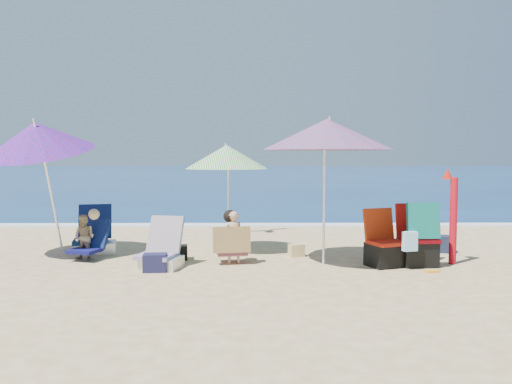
{
  "coord_description": "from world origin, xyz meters",
  "views": [
    {
      "loc": [
        -0.37,
        -7.21,
        1.66
      ],
      "look_at": [
        -0.3,
        1.0,
        1.1
      ],
      "focal_mm": 36.19,
      "sensor_mm": 36.0,
      "label": 1
    }
  ],
  "objects_px": {
    "camp_chair_left": "(384,249)",
    "person_left": "(86,237)",
    "umbrella_blue": "(37,137)",
    "camp_chair_right": "(418,243)",
    "person_center": "(232,238)",
    "umbrella_turquoise": "(327,134)",
    "furled_umbrella": "(452,212)",
    "chair_navy": "(96,239)",
    "chair_rainbow": "(161,254)",
    "umbrella_striped": "(227,157)"
  },
  "relations": [
    {
      "from": "camp_chair_left",
      "to": "person_left",
      "type": "bearing_deg",
      "value": 173.42
    },
    {
      "from": "umbrella_blue",
      "to": "camp_chair_right",
      "type": "xyz_separation_m",
      "value": [
        6.03,
        -0.72,
        -1.62
      ]
    },
    {
      "from": "camp_chair_right",
      "to": "person_center",
      "type": "bearing_deg",
      "value": 176.75
    },
    {
      "from": "person_center",
      "to": "umbrella_turquoise",
      "type": "bearing_deg",
      "value": -3.6
    },
    {
      "from": "umbrella_blue",
      "to": "furled_umbrella",
      "type": "height_order",
      "value": "umbrella_blue"
    },
    {
      "from": "umbrella_turquoise",
      "to": "chair_navy",
      "type": "distance_m",
      "value": 4.41
    },
    {
      "from": "umbrella_turquoise",
      "to": "camp_chair_right",
      "type": "height_order",
      "value": "umbrella_turquoise"
    },
    {
      "from": "chair_rainbow",
      "to": "person_left",
      "type": "bearing_deg",
      "value": 154.96
    },
    {
      "from": "furled_umbrella",
      "to": "camp_chair_right",
      "type": "height_order",
      "value": "furled_umbrella"
    },
    {
      "from": "umbrella_striped",
      "to": "chair_navy",
      "type": "bearing_deg",
      "value": 177.31
    },
    {
      "from": "camp_chair_right",
      "to": "person_center",
      "type": "height_order",
      "value": "camp_chair_right"
    },
    {
      "from": "umbrella_striped",
      "to": "umbrella_blue",
      "type": "distance_m",
      "value": 3.11
    },
    {
      "from": "camp_chair_left",
      "to": "camp_chair_right",
      "type": "distance_m",
      "value": 0.53
    },
    {
      "from": "chair_navy",
      "to": "chair_rainbow",
      "type": "xyz_separation_m",
      "value": [
        1.37,
        -1.32,
        -0.01
      ]
    },
    {
      "from": "person_left",
      "to": "chair_navy",
      "type": "bearing_deg",
      "value": 94.58
    },
    {
      "from": "umbrella_turquoise",
      "to": "person_left",
      "type": "height_order",
      "value": "umbrella_turquoise"
    },
    {
      "from": "furled_umbrella",
      "to": "person_left",
      "type": "bearing_deg",
      "value": 176.33
    },
    {
      "from": "umbrella_striped",
      "to": "person_center",
      "type": "xyz_separation_m",
      "value": [
        0.13,
        -0.95,
        -1.25
      ]
    },
    {
      "from": "umbrella_striped",
      "to": "furled_umbrella",
      "type": "relative_size",
      "value": 1.28
    },
    {
      "from": "chair_rainbow",
      "to": "camp_chair_right",
      "type": "relative_size",
      "value": 0.79
    },
    {
      "from": "umbrella_blue",
      "to": "furled_umbrella",
      "type": "distance_m",
      "value": 6.73
    },
    {
      "from": "furled_umbrella",
      "to": "person_center",
      "type": "relative_size",
      "value": 1.78
    },
    {
      "from": "umbrella_striped",
      "to": "chair_rainbow",
      "type": "relative_size",
      "value": 2.44
    },
    {
      "from": "camp_chair_right",
      "to": "umbrella_blue",
      "type": "bearing_deg",
      "value": 173.16
    },
    {
      "from": "umbrella_turquoise",
      "to": "umbrella_blue",
      "type": "bearing_deg",
      "value": 171.99
    },
    {
      "from": "umbrella_turquoise",
      "to": "umbrella_blue",
      "type": "height_order",
      "value": "umbrella_blue"
    },
    {
      "from": "furled_umbrella",
      "to": "camp_chair_right",
      "type": "xyz_separation_m",
      "value": [
        -0.57,
        -0.14,
        -0.46
      ]
    },
    {
      "from": "camp_chair_left",
      "to": "umbrella_turquoise",
      "type": "bearing_deg",
      "value": 173.57
    },
    {
      "from": "camp_chair_left",
      "to": "person_left",
      "type": "relative_size",
      "value": 1.06
    },
    {
      "from": "umbrella_striped",
      "to": "umbrella_blue",
      "type": "bearing_deg",
      "value": -172.81
    },
    {
      "from": "chair_navy",
      "to": "umbrella_turquoise",
      "type": "bearing_deg",
      "value": -16.53
    },
    {
      "from": "umbrella_striped",
      "to": "furled_umbrella",
      "type": "bearing_deg",
      "value": -15.36
    },
    {
      "from": "umbrella_turquoise",
      "to": "chair_navy",
      "type": "bearing_deg",
      "value": 163.47
    },
    {
      "from": "furled_umbrella",
      "to": "person_center",
      "type": "bearing_deg",
      "value": 179.68
    },
    {
      "from": "umbrella_striped",
      "to": "furled_umbrella",
      "type": "height_order",
      "value": "umbrella_striped"
    },
    {
      "from": "furled_umbrella",
      "to": "camp_chair_left",
      "type": "relative_size",
      "value": 1.7
    },
    {
      "from": "umbrella_blue",
      "to": "camp_chair_left",
      "type": "xyz_separation_m",
      "value": [
        5.51,
        -0.75,
        -1.72
      ]
    },
    {
      "from": "chair_rainbow",
      "to": "person_left",
      "type": "relative_size",
      "value": 0.95
    },
    {
      "from": "person_center",
      "to": "person_left",
      "type": "xyz_separation_m",
      "value": [
        -2.37,
        0.35,
        -0.03
      ]
    },
    {
      "from": "chair_rainbow",
      "to": "person_left",
      "type": "distance_m",
      "value": 1.46
    },
    {
      "from": "umbrella_striped",
      "to": "chair_navy",
      "type": "distance_m",
      "value": 2.72
    },
    {
      "from": "umbrella_turquoise",
      "to": "camp_chair_right",
      "type": "relative_size",
      "value": 2.43
    },
    {
      "from": "umbrella_turquoise",
      "to": "chair_rainbow",
      "type": "height_order",
      "value": "umbrella_turquoise"
    },
    {
      "from": "umbrella_turquoise",
      "to": "chair_rainbow",
      "type": "relative_size",
      "value": 3.08
    },
    {
      "from": "person_center",
      "to": "chair_navy",
      "type": "bearing_deg",
      "value": 156.45
    },
    {
      "from": "camp_chair_left",
      "to": "person_center",
      "type": "xyz_separation_m",
      "value": [
        -2.31,
        0.19,
        0.14
      ]
    },
    {
      "from": "furled_umbrella",
      "to": "chair_navy",
      "type": "bearing_deg",
      "value": 169.53
    },
    {
      "from": "chair_rainbow",
      "to": "person_center",
      "type": "bearing_deg",
      "value": 14.07
    },
    {
      "from": "umbrella_striped",
      "to": "person_left",
      "type": "distance_m",
      "value": 2.66
    },
    {
      "from": "umbrella_blue",
      "to": "furled_umbrella",
      "type": "xyz_separation_m",
      "value": [
        6.6,
        -0.58,
        -1.16
      ]
    }
  ]
}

